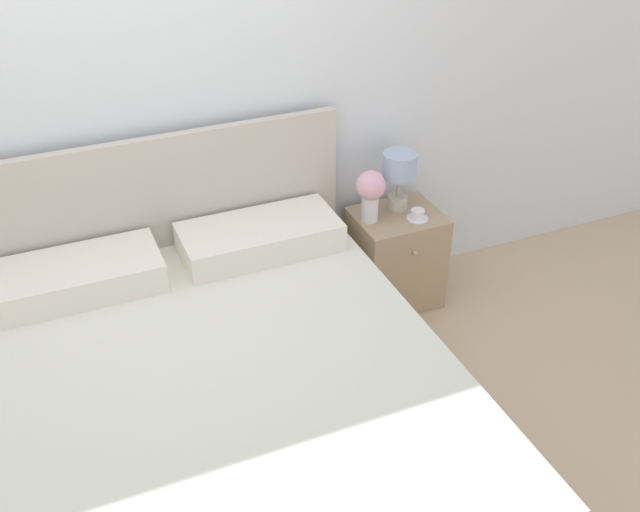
% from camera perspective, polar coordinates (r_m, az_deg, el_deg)
% --- Properties ---
extents(ground_plane, '(12.00, 12.00, 0.00)m').
position_cam_1_polar(ground_plane, '(4.10, -11.17, -5.56)').
color(ground_plane, '#CCB28E').
extents(wall_back, '(8.00, 0.06, 2.60)m').
position_cam_1_polar(wall_back, '(3.52, -13.74, 11.92)').
color(wall_back, white).
rests_on(wall_back, ground_plane).
extents(bed, '(1.85, 2.13, 1.12)m').
position_cam_1_polar(bed, '(3.17, -7.44, -11.76)').
color(bed, tan).
rests_on(bed, ground_plane).
extents(nightstand, '(0.46, 0.40, 0.55)m').
position_cam_1_polar(nightstand, '(4.11, 5.75, -0.16)').
color(nightstand, tan).
rests_on(nightstand, ground_plane).
extents(table_lamp, '(0.18, 0.18, 0.32)m').
position_cam_1_polar(table_lamp, '(3.93, 6.07, 6.43)').
color(table_lamp, beige).
rests_on(table_lamp, nightstand).
extents(flower_vase, '(0.15, 0.15, 0.28)m').
position_cam_1_polar(flower_vase, '(3.82, 3.90, 4.98)').
color(flower_vase, white).
rests_on(flower_vase, nightstand).
extents(teacup, '(0.11, 0.11, 0.05)m').
position_cam_1_polar(teacup, '(3.93, 7.44, 3.12)').
color(teacup, white).
rests_on(teacup, nightstand).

